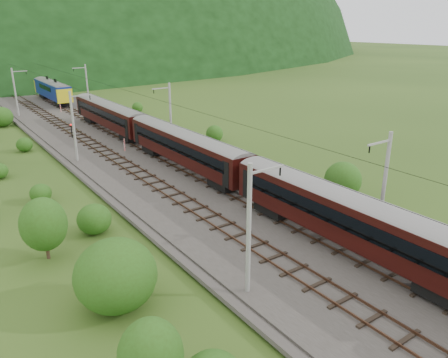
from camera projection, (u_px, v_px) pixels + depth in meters
ground at (320, 264)px, 29.49m from camera, size 600.00×600.00×0.00m
railbed at (232, 212)px, 37.14m from camera, size 14.00×220.00×0.30m
track_left at (209, 217)px, 35.77m from camera, size 2.40×220.00×0.27m
track_right at (254, 204)px, 38.37m from camera, size 2.40×220.00×0.27m
catenary_left at (74, 125)px, 49.29m from camera, size 2.54×192.28×8.00m
catenary_right at (170, 113)px, 55.93m from camera, size 2.54×192.28×8.00m
overhead_wires at (233, 133)px, 34.80m from camera, size 4.83×198.00×0.03m
train at (250, 169)px, 37.90m from camera, size 2.85×136.89×4.94m
hazard_post_near at (125, 145)px, 54.21m from camera, size 0.17×0.17×1.56m
hazard_post_far at (61, 108)px, 78.11m from camera, size 0.14×0.14×1.36m
signal at (71, 130)px, 60.38m from camera, size 0.21×0.21×1.94m
vegetation_left at (42, 218)px, 30.38m from camera, size 12.39×148.23×6.85m
vegetation_right at (392, 199)px, 36.94m from camera, size 4.42×95.90×3.08m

